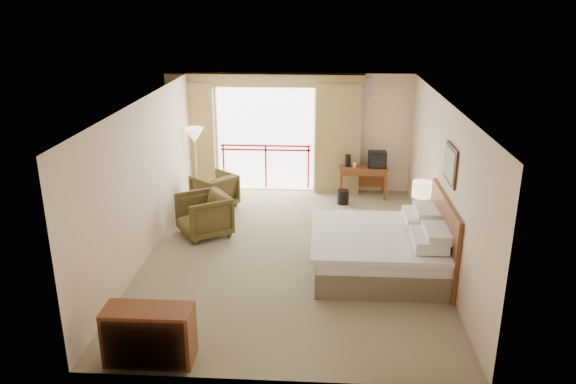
# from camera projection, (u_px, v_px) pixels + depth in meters

# --- Properties ---
(floor) EXTENTS (7.00, 7.00, 0.00)m
(floor) POSITION_uv_depth(u_px,v_px,m) (292.00, 253.00, 9.92)
(floor) COLOR #847B5B
(floor) RESTS_ON ground
(ceiling) EXTENTS (7.00, 7.00, 0.00)m
(ceiling) POSITION_uv_depth(u_px,v_px,m) (292.00, 101.00, 9.03)
(ceiling) COLOR white
(ceiling) RESTS_ON wall_back
(wall_back) EXTENTS (5.00, 0.00, 5.00)m
(wall_back) POSITION_uv_depth(u_px,v_px,m) (301.00, 133.00, 12.77)
(wall_back) COLOR beige
(wall_back) RESTS_ON ground
(wall_front) EXTENTS (5.00, 0.00, 5.00)m
(wall_front) POSITION_uv_depth(u_px,v_px,m) (275.00, 278.00, 6.18)
(wall_front) COLOR beige
(wall_front) RESTS_ON ground
(wall_left) EXTENTS (0.00, 7.00, 7.00)m
(wall_left) POSITION_uv_depth(u_px,v_px,m) (147.00, 178.00, 9.62)
(wall_left) COLOR beige
(wall_left) RESTS_ON ground
(wall_right) EXTENTS (0.00, 7.00, 7.00)m
(wall_right) POSITION_uv_depth(u_px,v_px,m) (442.00, 183.00, 9.33)
(wall_right) COLOR beige
(wall_right) RESTS_ON ground
(balcony_door) EXTENTS (2.40, 0.00, 2.40)m
(balcony_door) POSITION_uv_depth(u_px,v_px,m) (266.00, 139.00, 12.85)
(balcony_door) COLOR white
(balcony_door) RESTS_ON wall_back
(balcony_railing) EXTENTS (2.09, 0.03, 1.02)m
(balcony_railing) POSITION_uv_depth(u_px,v_px,m) (266.00, 156.00, 12.96)
(balcony_railing) COLOR red
(balcony_railing) RESTS_ON wall_back
(curtain_left) EXTENTS (1.00, 0.26, 2.50)m
(curtain_left) POSITION_uv_depth(u_px,v_px,m) (193.00, 137.00, 12.81)
(curtain_left) COLOR olive
(curtain_left) RESTS_ON wall_back
(curtain_right) EXTENTS (1.00, 0.26, 2.50)m
(curtain_right) POSITION_uv_depth(u_px,v_px,m) (338.00, 139.00, 12.62)
(curtain_right) COLOR olive
(curtain_right) RESTS_ON wall_back
(valance) EXTENTS (4.40, 0.22, 0.28)m
(valance) POSITION_uv_depth(u_px,v_px,m) (264.00, 80.00, 12.31)
(valance) COLOR olive
(valance) RESTS_ON wall_back
(hvac_vent) EXTENTS (0.50, 0.04, 0.50)m
(hvac_vent) POSITION_uv_depth(u_px,v_px,m) (360.00, 90.00, 12.34)
(hvac_vent) COLOR silver
(hvac_vent) RESTS_ON wall_back
(bed) EXTENTS (2.13, 2.06, 0.97)m
(bed) POSITION_uv_depth(u_px,v_px,m) (381.00, 250.00, 9.14)
(bed) COLOR brown
(bed) RESTS_ON floor
(headboard) EXTENTS (0.06, 2.10, 1.30)m
(headboard) POSITION_uv_depth(u_px,v_px,m) (443.00, 236.00, 9.00)
(headboard) COLOR #612A11
(headboard) RESTS_ON wall_right
(framed_art) EXTENTS (0.04, 0.72, 0.60)m
(framed_art) POSITION_uv_depth(u_px,v_px,m) (451.00, 165.00, 8.60)
(framed_art) COLOR black
(framed_art) RESTS_ON wall_right
(nightstand) EXTENTS (0.40, 0.47, 0.55)m
(nightstand) POSITION_uv_depth(u_px,v_px,m) (419.00, 230.00, 10.21)
(nightstand) COLOR #612A11
(nightstand) RESTS_ON floor
(table_lamp) EXTENTS (0.34, 0.34, 0.61)m
(table_lamp) POSITION_uv_depth(u_px,v_px,m) (422.00, 190.00, 10.01)
(table_lamp) COLOR tan
(table_lamp) RESTS_ON nightstand
(phone) EXTENTS (0.18, 0.14, 0.08)m
(phone) POSITION_uv_depth(u_px,v_px,m) (419.00, 217.00, 9.97)
(phone) COLOR black
(phone) RESTS_ON nightstand
(desk) EXTENTS (1.07, 0.52, 0.70)m
(desk) POSITION_uv_depth(u_px,v_px,m) (363.00, 173.00, 12.62)
(desk) COLOR #612A11
(desk) RESTS_ON floor
(tv) EXTENTS (0.39, 0.31, 0.36)m
(tv) POSITION_uv_depth(u_px,v_px,m) (377.00, 159.00, 12.44)
(tv) COLOR black
(tv) RESTS_ON desk
(coffee_maker) EXTENTS (0.16, 0.16, 0.27)m
(coffee_maker) POSITION_uv_depth(u_px,v_px,m) (348.00, 161.00, 12.50)
(coffee_maker) COLOR black
(coffee_maker) RESTS_ON desk
(cup) EXTENTS (0.08, 0.08, 0.10)m
(cup) POSITION_uv_depth(u_px,v_px,m) (355.00, 165.00, 12.47)
(cup) COLOR white
(cup) RESTS_ON desk
(wastebasket) EXTENTS (0.28, 0.28, 0.31)m
(wastebasket) POSITION_uv_depth(u_px,v_px,m) (343.00, 197.00, 12.23)
(wastebasket) COLOR black
(wastebasket) RESTS_ON floor
(armchair_far) EXTENTS (1.12, 1.11, 0.73)m
(armchair_far) POSITION_uv_depth(u_px,v_px,m) (215.00, 206.00, 12.12)
(armchair_far) COLOR #42381C
(armchair_far) RESTS_ON floor
(armchair_near) EXTENTS (1.21, 1.20, 0.81)m
(armchair_near) POSITION_uv_depth(u_px,v_px,m) (205.00, 235.00, 10.68)
(armchair_near) COLOR #42381C
(armchair_near) RESTS_ON floor
(side_table) EXTENTS (0.50, 0.50, 0.54)m
(side_table) POSITION_uv_depth(u_px,v_px,m) (200.00, 200.00, 11.41)
(side_table) COLOR black
(side_table) RESTS_ON floor
(book) EXTENTS (0.24, 0.25, 0.02)m
(book) POSITION_uv_depth(u_px,v_px,m) (199.00, 192.00, 11.35)
(book) COLOR white
(book) RESTS_ON side_table
(floor_lamp) EXTENTS (0.41, 0.41, 1.61)m
(floor_lamp) POSITION_uv_depth(u_px,v_px,m) (194.00, 138.00, 12.20)
(floor_lamp) COLOR tan
(floor_lamp) RESTS_ON floor
(dresser) EXTENTS (1.09, 0.46, 0.72)m
(dresser) POSITION_uv_depth(u_px,v_px,m) (149.00, 335.00, 6.88)
(dresser) COLOR #612A11
(dresser) RESTS_ON floor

